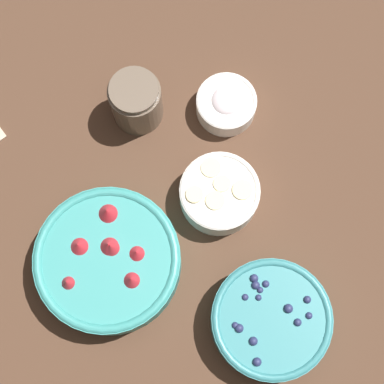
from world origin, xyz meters
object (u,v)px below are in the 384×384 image
jar_chocolate (136,102)px  bowl_blueberries (271,320)px  bowl_cream (226,104)px  bowl_strawberries (108,262)px  bowl_bananas (219,193)px

jar_chocolate → bowl_blueberries: bearing=-158.3°
bowl_cream → jar_chocolate: bearing=82.3°
bowl_strawberries → jar_chocolate: (0.26, -0.08, 0.01)m
bowl_blueberries → bowl_bananas: 0.22m
bowl_bananas → bowl_cream: 0.16m
bowl_bananas → jar_chocolate: (0.17, 0.11, 0.01)m
bowl_strawberries → bowl_bananas: bearing=-66.5°
bowl_cream → jar_chocolate: 0.15m
jar_chocolate → bowl_bananas: bearing=-147.6°
bowl_bananas → jar_chocolate: bearing=32.4°
bowl_blueberries → bowl_cream: size_ratio=1.81×
bowl_cream → jar_chocolate: (0.02, 0.15, 0.02)m
bowl_cream → jar_chocolate: size_ratio=1.03×
bowl_blueberries → bowl_bananas: (0.21, 0.04, -0.00)m
bowl_bananas → jar_chocolate: 0.21m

